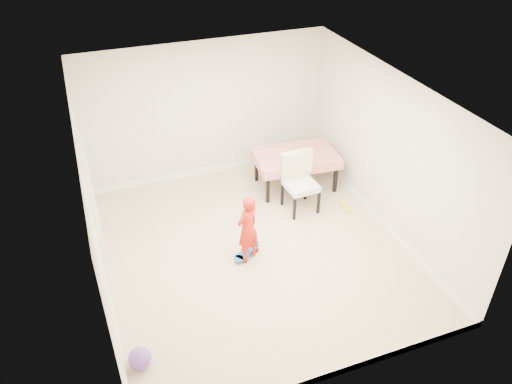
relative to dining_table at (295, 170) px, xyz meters
name	(u,v)px	position (x,y,z in m)	size (l,w,h in m)	color
ground	(255,250)	(-1.35, -1.47, -0.34)	(5.00, 5.00, 0.00)	tan
ceiling	(254,97)	(-1.35, -1.47, 2.24)	(4.50, 5.00, 0.04)	white
wall_back	(207,111)	(-1.35, 1.01, 0.96)	(4.50, 0.04, 2.60)	beige
wall_front	(337,300)	(-1.35, -3.95, 0.96)	(4.50, 0.04, 2.60)	beige
wall_left	(94,213)	(-3.58, -1.47, 0.96)	(0.04, 5.00, 2.60)	beige
wall_right	(388,153)	(0.88, -1.47, 0.96)	(0.04, 5.00, 2.60)	beige
door	(96,217)	(-3.57, -1.17, 0.68)	(0.10, 0.94, 2.11)	white
baseboard_back	(210,169)	(-1.35, 1.02, -0.28)	(4.50, 0.02, 0.12)	white
baseboard_front	(328,375)	(-1.35, -3.96, -0.28)	(4.50, 0.02, 0.12)	white
baseboard_left	(109,282)	(-3.59, -1.47, -0.28)	(0.02, 5.00, 0.12)	white
baseboard_right	(378,217)	(0.89, -1.47, -0.28)	(0.02, 5.00, 0.12)	white
dining_table	(295,170)	(0.00, 0.00, 0.00)	(1.47, 0.93, 0.69)	#BA1C09
dining_chair	(301,184)	(-0.22, -0.71, 0.18)	(0.57, 0.65, 1.04)	beige
skateboard	(247,253)	(-1.50, -1.54, -0.30)	(0.57, 0.21, 0.08)	blue
child	(248,230)	(-1.52, -1.63, 0.22)	(0.41, 0.27, 1.12)	red
balloon	(140,358)	(-3.39, -3.01, -0.20)	(0.28, 0.28, 0.28)	#6B43A2
foam_toy	(345,206)	(0.54, -0.95, -0.31)	(0.06, 0.06, 0.40)	yellow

